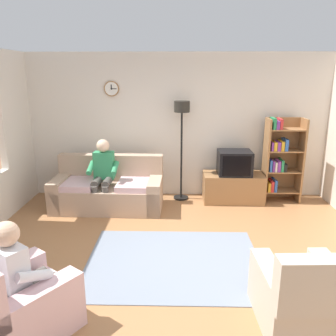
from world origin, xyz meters
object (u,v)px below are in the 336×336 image
Objects in this scene: tv at (234,163)px; armchair_near_bookshelf at (303,298)px; bookshelf at (280,159)px; floor_lamp at (182,123)px; couch at (108,191)px; armchair_near_window at (16,307)px; person_on_couch at (103,171)px; person_in_left_armchair at (21,271)px; tv_stand at (233,187)px.

tv is 3.29m from armchair_near_bookshelf.
bookshelf is 0.84× the size of floor_lamp.
couch and armchair_near_window have the same top height.
person_in_left_armchair is at bearing -92.65° from person_on_couch.
bookshelf is at bearing 6.31° from tv.
person_on_couch is at bearing 87.35° from person_in_left_armchair.
person_on_couch is at bearing -168.84° from tv.
person_in_left_armchair reaches higher than armchair_near_bookshelf.
armchair_near_bookshelf is at bearing 2.35° from person_in_left_armchair.
couch is at bearing -170.67° from tv_stand.
bookshelf reaches higher than armchair_near_window.
couch is 3.20× the size of tv.
floor_lamp is 3.88m from person_in_left_armchair.
couch is at bearing -171.93° from bookshelf.
armchair_near_window is at bearing -126.02° from person_in_left_armchair.
couch is 1.75× the size of tv_stand.
bookshelf is 4.90m from armchair_near_window.
person_in_left_armchair is (-2.59, -0.11, 0.32)m from armchair_near_bookshelf.
floor_lamp is 4.04m from armchair_near_window.
bookshelf is 1.32× the size of armchair_near_window.
tv is 0.66× the size of armchair_near_bookshelf.
armchair_near_bookshelf is 2.61m from person_in_left_armchair.
tv_stand is at bearing -175.32° from bookshelf.
bookshelf is 4.79m from person_in_left_armchair.
floor_lamp reaches higher than tv_stand.
person_on_couch is at bearing -156.74° from floor_lamp.
bookshelf is at bearing -0.91° from floor_lamp.
couch is 0.40m from person_on_couch.
tv is at bearing -90.00° from tv_stand.
tv reaches higher than couch.
armchair_near_window is at bearing -133.67° from bookshelf.
tv reaches higher than armchair_near_bookshelf.
tv is 1.20m from floor_lamp.
bookshelf is 1.93m from floor_lamp.
floor_lamp is (1.30, 0.47, 1.14)m from couch.
tv_stand is 0.93× the size of armchair_near_window.
couch is 3.03m from person_in_left_armchair.
person_in_left_armchair is (-3.31, -3.45, -0.20)m from bookshelf.
tv_stand is 1.83× the size of tv.
armchair_near_bookshelf is at bearing -87.77° from tv_stand.
couch is 1.62× the size of armchair_near_window.
tv_stand is 2.41m from person_on_couch.
couch is at bearing 129.55° from armchair_near_bookshelf.
tv is (2.27, 0.35, 0.44)m from couch.
couch is 1.79m from floor_lamp.
armchair_near_bookshelf is at bearing -87.75° from tv.
tv_stand is at bearing -5.83° from floor_lamp.
armchair_near_window is 0.95× the size of person_on_couch.
person_in_left_armchair is at bearing -133.81° from bookshelf.
armchair_near_window and armchair_near_bookshelf have the same top height.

